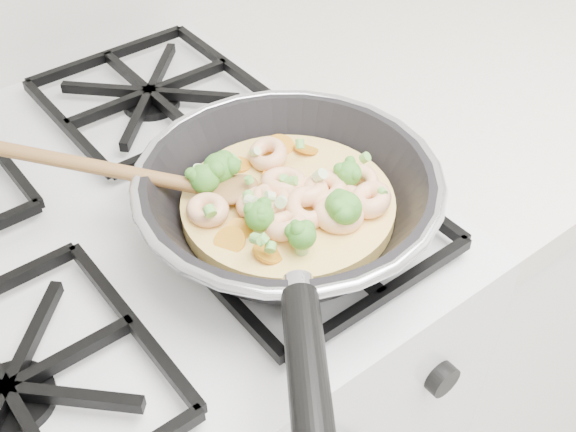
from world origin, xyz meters
TOP-DOWN VIEW (x-y plane):
  - counter_right at (0.80, 1.70)m, footprint 1.00×0.60m
  - skillet at (0.14, 1.56)m, footprint 0.38×0.46m

SIDE VIEW (x-z plane):
  - counter_right at x=0.80m, z-range 0.00..0.90m
  - skillet at x=0.14m, z-range 0.91..1.01m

